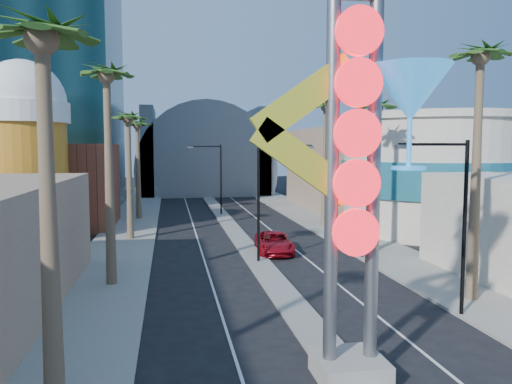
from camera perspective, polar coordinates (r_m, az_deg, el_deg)
name	(u,v)px	position (r m, az deg, el deg)	size (l,w,h in m)	color
sidewalk_west	(129,230)	(47.85, -14.29, -4.18)	(5.00, 100.00, 0.15)	gray
sidewalk_east	(326,224)	(50.09, 7.98, -3.66)	(5.00, 100.00, 0.15)	gray
median	(227,222)	(51.00, -3.30, -3.47)	(1.60, 84.00, 0.15)	gray
hotel_tower	(26,0)	(68.35, -24.76, 19.34)	(20.00, 20.00, 50.00)	black
brick_filler_west	(61,186)	(51.26, -21.39, 0.65)	(10.00, 10.00, 8.00)	brown
filler_east	(344,169)	(63.97, 10.01, 2.64)	(10.00, 20.00, 10.00)	#9C7D64
beer_mug	(25,145)	(43.57, -24.94, 4.87)	(7.00, 7.00, 14.50)	#C28519
turquoise_building	(433,174)	(48.40, 19.53, 1.95)	(16.60, 16.60, 10.60)	beige
canopy	(204,168)	(84.36, -5.98, 2.79)	(22.00, 16.00, 22.00)	slate
neon_sign	(378,159)	(16.44, 13.75, 3.72)	(6.53, 2.60, 12.55)	gray
streetlight_0	(267,190)	(32.83, 1.23, 0.23)	(3.79, 0.25, 8.00)	black
streetlight_1	(216,172)	(56.41, -4.59, 2.25)	(3.79, 0.25, 8.00)	black
streetlight_2	(455,212)	(23.83, 21.82, -2.09)	(3.45, 0.25, 8.00)	black
palm_0	(43,61)	(14.64, -23.21, 13.61)	(2.40, 2.40, 11.70)	brown
palm_1	(107,88)	(28.46, -16.69, 11.27)	(2.40, 2.40, 12.70)	brown
palm_2	(128,125)	(42.26, -14.40, 7.41)	(2.40, 2.40, 11.20)	brown
palm_3	(137,130)	(54.22, -13.41, 6.88)	(2.40, 2.40, 11.20)	brown
palm_5	(480,72)	(26.82, 24.22, 12.38)	(2.40, 2.40, 13.20)	brown
palm_6	(377,116)	(37.23, 13.64, 8.45)	(2.40, 2.40, 11.70)	brown
palm_7	(325,114)	(48.51, 7.94, 8.79)	(2.40, 2.40, 12.70)	brown
red_pickup	(274,243)	(36.55, 2.08, -5.80)	(2.49, 5.41, 1.50)	#A50C1A
pedestrian_b	(363,245)	(35.42, 12.17, -5.92)	(0.79, 0.61, 1.62)	gray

